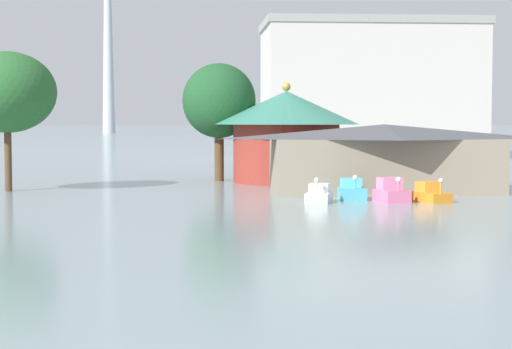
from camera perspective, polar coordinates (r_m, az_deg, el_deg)
The scene contains 9 objects.
pedal_boat_white at distance 52.87m, azimuth 4.16°, elevation -1.35°, with size 2.00×2.59×1.58m.
pedal_boat_cyan at distance 54.80m, azimuth 6.32°, elevation -1.09°, with size 1.51×2.25×1.62m.
pedal_boat_pink at distance 53.57m, azimuth 8.88°, elevation -1.17°, with size 2.03×2.56×1.61m.
pedal_boat_orange at distance 54.23m, azimuth 11.38°, elevation -1.26°, with size 2.14×2.89×1.53m.
boathouse at distance 60.74m, azimuth 8.43°, elevation 1.14°, with size 16.60×7.61×4.73m.
green_roof_pavilion at distance 70.04m, azimuth 2.00°, elevation 2.96°, with size 11.72×11.72×8.06m.
shoreline_tree_tall_left at distance 63.37m, azimuth -16.06°, elevation 5.21°, with size 6.90×6.90×9.83m.
shoreline_tree_mid at distance 71.75m, azimuth -2.45°, elevation 4.84°, with size 6.05×6.05×9.71m.
background_building_block at distance 118.86m, azimuth 7.48°, elevation 5.56°, with size 28.98×16.04×18.37m.
Camera 1 is at (1.14, -14.61, 4.96)m, focal length 60.82 mm.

